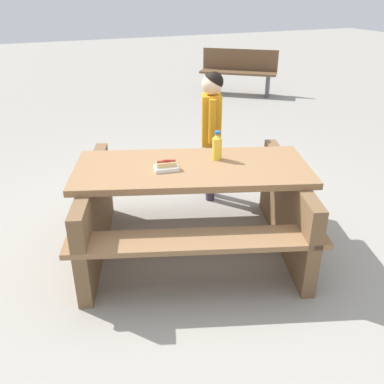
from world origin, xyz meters
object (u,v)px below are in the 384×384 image
(child_in_coat, at_px, (211,121))
(picnic_table, at_px, (192,201))
(hotdog_tray, at_px, (166,166))
(soda_bottle, at_px, (217,146))
(park_bench_mid, at_px, (239,71))

(child_in_coat, bearing_deg, picnic_table, 56.04)
(picnic_table, distance_m, child_in_coat, 1.03)
(picnic_table, bearing_deg, hotdog_tray, 0.66)
(child_in_coat, bearing_deg, soda_bottle, 68.02)
(soda_bottle, distance_m, park_bench_mid, 5.48)
(child_in_coat, bearing_deg, park_bench_mid, -121.91)
(park_bench_mid, bearing_deg, hotdog_tray, 56.00)
(soda_bottle, distance_m, child_in_coat, 0.81)
(soda_bottle, distance_m, hotdog_tray, 0.45)
(hotdog_tray, distance_m, park_bench_mid, 5.76)
(child_in_coat, height_order, park_bench_mid, child_in_coat)
(picnic_table, bearing_deg, park_bench_mid, -122.26)
(hotdog_tray, bearing_deg, child_in_coat, -132.97)
(soda_bottle, relative_size, child_in_coat, 0.18)
(picnic_table, xyz_separation_m, park_bench_mid, (-3.01, -4.77, 0.00))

